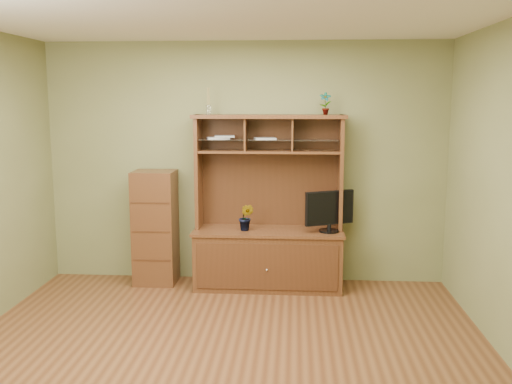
{
  "coord_description": "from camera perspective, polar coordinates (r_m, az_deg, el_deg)",
  "views": [
    {
      "loc": [
        0.56,
        -4.39,
        2.06
      ],
      "look_at": [
        0.18,
        1.2,
        1.15
      ],
      "focal_mm": 40.0,
      "sensor_mm": 36.0,
      "label": 1
    }
  ],
  "objects": [
    {
      "name": "monitor",
      "position": [
        6.16,
        7.36,
        -1.84
      ],
      "size": [
        0.53,
        0.28,
        0.45
      ],
      "rotation": [
        0.0,
        0.0,
        0.45
      ],
      "color": "black",
      "rests_on": "media_hutch"
    },
    {
      "name": "orchid_plant",
      "position": [
        6.19,
        -0.99,
        -2.55
      ],
      "size": [
        0.19,
        0.17,
        0.29
      ],
      "primitive_type": "imported",
      "rotation": [
        0.0,
        0.0,
        -0.27
      ],
      "color": "#365A1F",
      "rests_on": "media_hutch"
    },
    {
      "name": "reed_diffuser",
      "position": [
        6.27,
        -4.79,
        8.77
      ],
      "size": [
        0.06,
        0.06,
        0.29
      ],
      "color": "silver",
      "rests_on": "media_hutch"
    },
    {
      "name": "room",
      "position": [
        4.48,
        -3.34,
        0.09
      ],
      "size": [
        4.54,
        4.04,
        2.74
      ],
      "color": "#512C17",
      "rests_on": "ground"
    },
    {
      "name": "side_cabinet",
      "position": [
        6.52,
        -10.02,
        -3.51
      ],
      "size": [
        0.46,
        0.42,
        1.28
      ],
      "color": "#402412",
      "rests_on": "room"
    },
    {
      "name": "top_plant",
      "position": [
        6.2,
        6.94,
        8.79
      ],
      "size": [
        0.13,
        0.09,
        0.24
      ],
      "primitive_type": "imported",
      "rotation": [
        0.0,
        0.0,
        -0.07
      ],
      "color": "#366F27",
      "rests_on": "media_hutch"
    },
    {
      "name": "magazines",
      "position": [
        6.24,
        -2.09,
        5.45
      ],
      "size": [
        0.78,
        0.23,
        0.04
      ],
      "color": "#AAAAAF",
      "rests_on": "media_hutch"
    },
    {
      "name": "media_hutch",
      "position": [
        6.32,
        1.24,
        -4.87
      ],
      "size": [
        1.66,
        0.61,
        1.9
      ],
      "color": "#402412",
      "rests_on": "room"
    }
  ]
}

